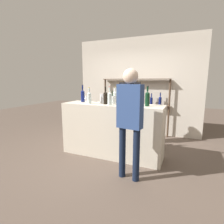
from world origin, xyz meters
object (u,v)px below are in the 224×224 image
at_px(wine_glass, 86,97).
at_px(counter_bottle_5, 89,97).
at_px(cork_jar, 113,100).
at_px(counter_bottle_2, 106,97).
at_px(server_behind_counter, 129,103).
at_px(counter_bottle_4, 110,98).
at_px(counter_bottle_0, 83,95).
at_px(counter_bottle_3, 115,97).
at_px(ice_bucket, 104,98).
at_px(customer_right, 130,115).
at_px(counter_bottle_1, 147,98).

bearing_deg(wine_glass, counter_bottle_5, -41.11).
bearing_deg(cork_jar, wine_glass, -178.89).
distance_m(counter_bottle_2, cork_jar, 0.17).
bearing_deg(server_behind_counter, counter_bottle_4, -27.10).
bearing_deg(counter_bottle_0, counter_bottle_3, 9.68).
xyz_separation_m(ice_bucket, customer_right, (0.84, -0.85, -0.14)).
bearing_deg(counter_bottle_2, counter_bottle_1, 2.88).
xyz_separation_m(counter_bottle_2, cork_jar, (0.13, 0.08, -0.06)).
relative_size(counter_bottle_0, counter_bottle_2, 1.07).
distance_m(counter_bottle_3, counter_bottle_5, 0.55).
bearing_deg(ice_bucket, counter_bottle_4, -47.86).
relative_size(counter_bottle_3, server_behind_counter, 0.19).
height_order(counter_bottle_1, wine_glass, counter_bottle_1).
bearing_deg(server_behind_counter, counter_bottle_2, -37.78).
distance_m(customer_right, server_behind_counter, 1.54).
bearing_deg(counter_bottle_4, counter_bottle_1, 11.92).
relative_size(counter_bottle_0, server_behind_counter, 0.22).
height_order(customer_right, server_behind_counter, server_behind_counter).
bearing_deg(customer_right, counter_bottle_3, 41.93).
xyz_separation_m(wine_glass, customer_right, (1.24, -0.76, -0.15)).
distance_m(counter_bottle_0, cork_jar, 0.75).
relative_size(counter_bottle_0, counter_bottle_4, 1.06).
distance_m(counter_bottle_1, counter_bottle_2, 0.84).
bearing_deg(counter_bottle_5, cork_jar, 19.49).
bearing_deg(ice_bucket, counter_bottle_2, -57.48).
height_order(counter_bottle_2, counter_bottle_4, counter_bottle_4).
distance_m(counter_bottle_5, customer_right, 1.24).
bearing_deg(wine_glass, counter_bottle_1, -1.23).
distance_m(wine_glass, ice_bucket, 0.41).
bearing_deg(counter_bottle_0, counter_bottle_5, -35.25).
xyz_separation_m(cork_jar, customer_right, (0.60, -0.77, -0.12)).
relative_size(counter_bottle_1, customer_right, 0.22).
bearing_deg(server_behind_counter, counter_bottle_1, 18.99).
bearing_deg(counter_bottle_0, counter_bottle_4, -16.66).
xyz_separation_m(counter_bottle_3, wine_glass, (-0.62, -0.17, -0.02)).
distance_m(counter_bottle_2, counter_bottle_4, 0.18).
bearing_deg(counter_bottle_5, customer_right, -29.55).
height_order(counter_bottle_1, counter_bottle_3, counter_bottle_1).
relative_size(ice_bucket, server_behind_counter, 0.11).
distance_m(counter_bottle_4, counter_bottle_5, 0.47).
bearing_deg(wine_glass, counter_bottle_2, -8.00).
bearing_deg(wine_glass, cork_jar, 1.11).
height_order(counter_bottle_1, server_behind_counter, server_behind_counter).
distance_m(counter_bottle_0, counter_bottle_4, 0.79).
bearing_deg(counter_bottle_4, customer_right, -44.25).
bearing_deg(counter_bottle_0, ice_bucket, 4.58).
bearing_deg(cork_jar, customer_right, -51.95).
height_order(counter_bottle_4, server_behind_counter, server_behind_counter).
relative_size(counter_bottle_5, cork_jar, 2.03).
relative_size(counter_bottle_3, counter_bottle_4, 0.95).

